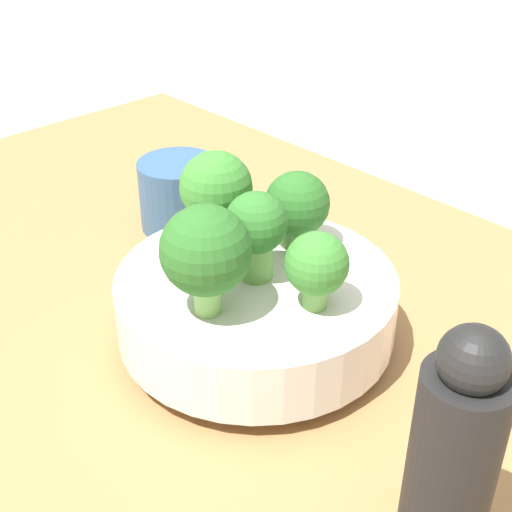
{
  "coord_description": "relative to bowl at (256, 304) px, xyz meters",
  "views": [
    {
      "loc": [
        0.37,
        -0.3,
        0.44
      ],
      "look_at": [
        0.01,
        0.04,
        0.13
      ],
      "focal_mm": 50.0,
      "sensor_mm": 36.0,
      "label": 1
    }
  ],
  "objects": [
    {
      "name": "broccoli_floret_front",
      "position": [
        0.01,
        -0.06,
        0.08
      ],
      "size": [
        0.07,
        0.07,
        0.09
      ],
      "color": "#7AB256",
      "rests_on": "bowl"
    },
    {
      "name": "bowl",
      "position": [
        0.0,
        0.0,
        0.0
      ],
      "size": [
        0.24,
        0.24,
        0.07
      ],
      "color": "silver",
      "rests_on": "table"
    },
    {
      "name": "broccoli_floret_left",
      "position": [
        -0.06,
        0.01,
        0.08
      ],
      "size": [
        0.06,
        0.06,
        0.09
      ],
      "color": "#7AB256",
      "rests_on": "bowl"
    },
    {
      "name": "ground_plane",
      "position": [
        -0.01,
        -0.04,
        -0.08
      ],
      "size": [
        6.0,
        6.0,
        0.0
      ],
      "primitive_type": "plane",
      "color": "silver"
    },
    {
      "name": "broccoli_floret_back",
      "position": [
        -0.01,
        0.06,
        0.07
      ],
      "size": [
        0.06,
        0.06,
        0.07
      ],
      "color": "#609347",
      "rests_on": "bowl"
    },
    {
      "name": "table",
      "position": [
        -0.01,
        -0.04,
        -0.06
      ],
      "size": [
        1.17,
        0.77,
        0.04
      ],
      "color": "#9E7042",
      "rests_on": "ground_plane"
    },
    {
      "name": "broccoli_floret_right",
      "position": [
        0.06,
        0.0,
        0.07
      ],
      "size": [
        0.05,
        0.05,
        0.06
      ],
      "color": "#6BA34C",
      "rests_on": "bowl"
    },
    {
      "name": "broccoli_floret_center",
      "position": [
        0.0,
        -0.0,
        0.07
      ],
      "size": [
        0.05,
        0.05,
        0.08
      ],
      "color": "#6BA34C",
      "rests_on": "bowl"
    },
    {
      "name": "pepper_mill",
      "position": [
        0.23,
        -0.06,
        0.04
      ],
      "size": [
        0.05,
        0.05,
        0.17
      ],
      "color": "black",
      "rests_on": "table"
    },
    {
      "name": "cup",
      "position": [
        -0.21,
        0.08,
        -0.0
      ],
      "size": [
        0.09,
        0.09,
        0.08
      ],
      "color": "#33567F",
      "rests_on": "table"
    }
  ]
}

